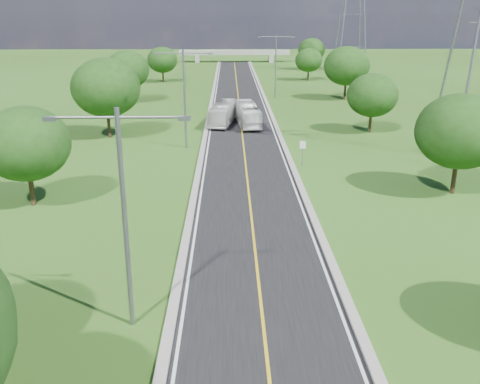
# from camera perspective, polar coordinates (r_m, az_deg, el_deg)

# --- Properties ---
(ground) EXTENTS (260.00, 260.00, 0.00)m
(ground) POSITION_cam_1_polar(r_m,az_deg,el_deg) (70.71, 0.06, 7.74)
(ground) COLOR #2C4914
(ground) RESTS_ON ground
(road) EXTENTS (8.00, 150.00, 0.06)m
(road) POSITION_cam_1_polar(r_m,az_deg,el_deg) (76.60, -0.03, 8.63)
(road) COLOR black
(road) RESTS_ON ground
(curb_left) EXTENTS (0.50, 150.00, 0.22)m
(curb_left) POSITION_cam_1_polar(r_m,az_deg,el_deg) (76.62, -3.25, 8.67)
(curb_left) COLOR gray
(curb_left) RESTS_ON ground
(curb_right) EXTENTS (0.50, 150.00, 0.22)m
(curb_right) POSITION_cam_1_polar(r_m,az_deg,el_deg) (76.78, 3.18, 8.69)
(curb_right) COLOR gray
(curb_right) RESTS_ON ground
(speed_limit_sign) EXTENTS (0.55, 0.09, 2.40)m
(speed_limit_sign) POSITION_cam_1_polar(r_m,az_deg,el_deg) (49.32, 6.69, 4.58)
(speed_limit_sign) COLOR slate
(speed_limit_sign) RESTS_ON ground
(overpass) EXTENTS (30.00, 3.00, 3.20)m
(overpass) POSITION_cam_1_polar(r_m,az_deg,el_deg) (149.78, -0.62, 14.60)
(overpass) COLOR gray
(overpass) RESTS_ON ground
(streetlight_near_left) EXTENTS (5.90, 0.25, 10.00)m
(streetlight_near_left) POSITION_cam_1_polar(r_m,az_deg,el_deg) (23.16, -12.32, -1.13)
(streetlight_near_left) COLOR slate
(streetlight_near_left) RESTS_ON ground
(streetlight_mid_left) EXTENTS (5.90, 0.25, 10.00)m
(streetlight_mid_left) POSITION_cam_1_polar(r_m,az_deg,el_deg) (55.09, -5.95, 10.72)
(streetlight_mid_left) COLOR slate
(streetlight_mid_left) RESTS_ON ground
(streetlight_far_right) EXTENTS (5.90, 0.25, 10.00)m
(streetlight_far_right) POSITION_cam_1_polar(r_m,az_deg,el_deg) (88.01, 3.83, 13.82)
(streetlight_far_right) COLOR slate
(streetlight_far_right) RESTS_ON ground
(power_tower_far) EXTENTS (9.00, 6.40, 28.00)m
(power_tower_far) POSITION_cam_1_polar(r_m,az_deg,el_deg) (127.35, 11.93, 18.68)
(power_tower_far) COLOR slate
(power_tower_far) RESTS_ON ground
(tree_lb) EXTENTS (6.30, 6.30, 7.33)m
(tree_lb) POSITION_cam_1_polar(r_m,az_deg,el_deg) (41.08, -21.89, 4.80)
(tree_lb) COLOR black
(tree_lb) RESTS_ON ground
(tree_lc) EXTENTS (7.56, 7.56, 8.79)m
(tree_lc) POSITION_cam_1_polar(r_m,az_deg,el_deg) (61.41, -14.12, 10.75)
(tree_lc) COLOR black
(tree_lc) RESTS_ON ground
(tree_ld) EXTENTS (6.72, 6.72, 7.82)m
(tree_ld) POSITION_cam_1_polar(r_m,az_deg,el_deg) (85.23, -11.94, 12.63)
(tree_ld) COLOR black
(tree_ld) RESTS_ON ground
(tree_le) EXTENTS (5.88, 5.88, 6.84)m
(tree_le) POSITION_cam_1_polar(r_m,az_deg,el_deg) (108.54, -8.29, 13.78)
(tree_le) COLOR black
(tree_le) RESTS_ON ground
(tree_rb) EXTENTS (6.72, 6.72, 7.82)m
(tree_rb) POSITION_cam_1_polar(r_m,az_deg,el_deg) (43.95, 22.45, 6.00)
(tree_rb) COLOR black
(tree_rb) RESTS_ON ground
(tree_rc) EXTENTS (5.88, 5.88, 6.84)m
(tree_rc) POSITION_cam_1_polar(r_m,az_deg,el_deg) (64.22, 13.94, 9.98)
(tree_rc) COLOR black
(tree_rc) RESTS_ON ground
(tree_rd) EXTENTS (7.14, 7.14, 8.30)m
(tree_rd) POSITION_cam_1_polar(r_m,az_deg,el_deg) (87.74, 11.30, 13.05)
(tree_rd) COLOR black
(tree_rd) RESTS_ON ground
(tree_re) EXTENTS (5.46, 5.46, 6.35)m
(tree_re) POSITION_cam_1_polar(r_m,az_deg,el_deg) (110.94, 7.34, 13.77)
(tree_re) COLOR black
(tree_re) RESTS_ON ground
(tree_rf) EXTENTS (6.30, 6.30, 7.33)m
(tree_rf) POSITION_cam_1_polar(r_m,az_deg,el_deg) (131.12, 7.64, 14.80)
(tree_rf) COLOR black
(tree_rf) RESTS_ON ground
(bus_outbound) EXTENTS (3.10, 9.83, 2.69)m
(bus_outbound) POSITION_cam_1_polar(r_m,az_deg,el_deg) (66.71, 0.83, 8.29)
(bus_outbound) COLOR white
(bus_outbound) RESTS_ON road
(bus_inbound) EXTENTS (3.68, 9.64, 2.62)m
(bus_inbound) POSITION_cam_1_polar(r_m,az_deg,el_deg) (67.59, -1.82, 8.39)
(bus_inbound) COLOR silver
(bus_inbound) RESTS_ON road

